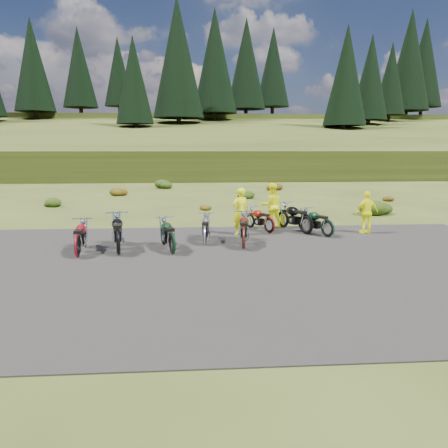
{
  "coord_description": "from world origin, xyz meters",
  "views": [
    {
      "loc": [
        -1.02,
        -14.21,
        3.39
      ],
      "look_at": [
        0.05,
        0.46,
        0.78
      ],
      "focal_mm": 35.0,
      "sensor_mm": 36.0,
      "label": 1
    }
  ],
  "objects": [
    {
      "name": "shrub_7",
      "position": [
        8.3,
        7.1,
        0.46
      ],
      "size": [
        1.56,
        1.56,
        0.92
      ],
      "primitive_type": "ellipsoid",
      "color": "#1C350D",
      "rests_on": "ground"
    },
    {
      "name": "conifer_24",
      "position": [
        9.0,
        68.0,
        18.16
      ],
      "size": [
        7.04,
        7.04,
        18.0
      ],
      "color": "black",
      "rests_on": "ground"
    },
    {
      "name": "motorcycle_7",
      "position": [
        4.04,
        1.57,
        0.0
      ],
      "size": [
        1.49,
        2.04,
        1.03
      ],
      "primitive_type": null,
      "rotation": [
        0.0,
        0.0,
        2.05
      ],
      "color": "#0E331C",
      "rests_on": "ground"
    },
    {
      "name": "conifer_19",
      "position": [
        -21.0,
        69.0,
        17.36
      ],
      "size": [
        6.16,
        6.16,
        16.0
      ],
      "color": "black",
      "rests_on": "ground"
    },
    {
      "name": "person_right_a",
      "position": [
        2.29,
        3.75,
        0.94
      ],
      "size": [
        1.0,
        0.82,
        1.87
      ],
      "primitive_type": "imported",
      "rotation": [
        0.0,
        0.0,
        3.27
      ],
      "color": "#E8ED0C",
      "rests_on": "ground"
    },
    {
      "name": "conifer_18",
      "position": [
        -27.0,
        63.0,
        16.66
      ],
      "size": [
        6.6,
        6.6,
        17.0
      ],
      "color": "black",
      "rests_on": "ground"
    },
    {
      "name": "person_middle",
      "position": [
        0.8,
        2.26,
        0.91
      ],
      "size": [
        0.79,
        0.67,
        1.83
      ],
      "primitive_type": "imported",
      "rotation": [
        0.0,
        0.0,
        3.56
      ],
      "color": "#E8ED0C",
      "rests_on": "ground"
    },
    {
      "name": "hill_slope",
      "position": [
        0.0,
        50.0,
        0.0
      ],
      "size": [
        300.0,
        45.97,
        9.37
      ],
      "primitive_type": null,
      "rotation": [
        0.14,
        0.0,
        0.0
      ],
      "color": "#323E14",
      "rests_on": "ground"
    },
    {
      "name": "motorcycle_1",
      "position": [
        -4.57,
        -0.84,
        0.0
      ],
      "size": [
        0.83,
        2.07,
        1.06
      ],
      "primitive_type": null,
      "rotation": [
        0.0,
        0.0,
        1.65
      ],
      "color": "maroon",
      "rests_on": "ground"
    },
    {
      "name": "shrub_2",
      "position": [
        -6.2,
        16.6,
        0.38
      ],
      "size": [
        1.3,
        1.3,
        0.77
      ],
      "primitive_type": "ellipsoid",
      "color": "#663C0C",
      "rests_on": "ground"
    },
    {
      "name": "motorcycle_6",
      "position": [
        1.99,
        2.53,
        0.0
      ],
      "size": [
        1.46,
        1.92,
        0.97
      ],
      "primitive_type": null,
      "rotation": [
        0.0,
        0.0,
        2.09
      ],
      "color": "maroon",
      "rests_on": "ground"
    },
    {
      "name": "conifer_23",
      "position": [
        3.0,
        62.0,
        17.47
      ],
      "size": [
        7.48,
        7.48,
        19.0
      ],
      "color": "black",
      "rests_on": "ground"
    },
    {
      "name": "shrub_3",
      "position": [
        -3.3,
        21.9,
        0.46
      ],
      "size": [
        1.56,
        1.56,
        0.92
      ],
      "primitive_type": "ellipsoid",
      "color": "#1C350D",
      "rests_on": "ground"
    },
    {
      "name": "conifer_27",
      "position": [
        27.0,
        55.0,
        14.06
      ],
      "size": [
        5.72,
        5.72,
        15.0
      ],
      "color": "black",
      "rests_on": "ground"
    },
    {
      "name": "gravel_pad",
      "position": [
        0.0,
        -2.0,
        0.0
      ],
      "size": [
        20.0,
        12.0,
        0.04
      ],
      "primitive_type": "cube",
      "color": "black",
      "rests_on": "ground"
    },
    {
      "name": "ground",
      "position": [
        0.0,
        0.0,
        0.0
      ],
      "size": [
        300.0,
        300.0,
        0.0
      ],
      "primitive_type": "plane",
      "color": "#364216",
      "rests_on": "ground"
    },
    {
      "name": "shrub_5",
      "position": [
        2.5,
        14.5,
        0.31
      ],
      "size": [
        1.03,
        1.03,
        0.61
      ],
      "primitive_type": "ellipsoid",
      "color": "#1C350D",
      "rests_on": "ground"
    },
    {
      "name": "conifer_21",
      "position": [
        -9.0,
        50.0,
        12.56
      ],
      "size": [
        5.28,
        5.28,
        14.0
      ],
      "color": "black",
      "rests_on": "ground"
    },
    {
      "name": "motorcycle_5",
      "position": [
        3.39,
        2.2,
        0.0
      ],
      "size": [
        1.63,
        2.33,
        1.16
      ],
      "primitive_type": null,
      "rotation": [
        0.0,
        0.0,
        2.02
      ],
      "color": "black",
      "rests_on": "ground"
    },
    {
      "name": "conifer_22",
      "position": [
        -3.0,
        56.0,
        16.77
      ],
      "size": [
        7.92,
        7.92,
        20.0
      ],
      "color": "black",
      "rests_on": "ground"
    },
    {
      "name": "shrub_6",
      "position": [
        5.4,
        19.8,
        0.38
      ],
      "size": [
        1.3,
        1.3,
        0.77
      ],
      "primitive_type": "ellipsoid",
      "color": "#663C0C",
      "rests_on": "ground"
    },
    {
      "name": "shrub_8",
      "position": [
        11.2,
        12.4,
        0.23
      ],
      "size": [
        0.77,
        0.77,
        0.45
      ],
      "primitive_type": "ellipsoid",
      "color": "#663C0C",
      "rests_on": "ground"
    },
    {
      "name": "motorcycle_2",
      "position": [
        -1.67,
        -0.66,
        0.0
      ],
      "size": [
        1.19,
        2.14,
        1.06
      ],
      "primitive_type": null,
      "rotation": [
        0.0,
        0.0,
        1.84
      ],
      "color": "black",
      "rests_on": "ground"
    },
    {
      "name": "motorcycle_4",
      "position": [
        0.67,
        -0.13,
        0.0
      ],
      "size": [
        0.98,
        2.23,
        1.13
      ],
      "primitive_type": null,
      "rotation": [
        0.0,
        0.0,
        1.45
      ],
      "color": "#50180D",
      "rests_on": "ground"
    },
    {
      "name": "hill_plateau",
      "position": [
        0.0,
        110.0,
        0.0
      ],
      "size": [
        300.0,
        90.0,
        9.17
      ],
      "primitive_type": "cube",
      "color": "#323E14",
      "rests_on": "ground"
    },
    {
      "name": "motorcycle_0",
      "position": [
        -3.36,
        -0.63,
        0.0
      ],
      "size": [
        1.17,
        2.41,
        1.21
      ],
      "primitive_type": null,
      "rotation": [
        0.0,
        0.0,
        1.75
      ],
      "color": "black",
      "rests_on": "ground"
    },
    {
      "name": "conifer_29",
      "position": [
        39.0,
        67.0,
        18.97
      ],
      "size": [
        7.92,
        7.92,
        20.0
      ],
      "color": "black",
      "rests_on": "ground"
    },
    {
      "name": "conifer_26",
      "position": [
        21.0,
        49.0,
        13.37
      ],
      "size": [
        6.16,
        6.16,
        16.0
      ],
      "color": "black",
      "rests_on": "ground"
    },
    {
      "name": "conifer_28",
      "position": [
        33.0,
        61.0,
        14.76
      ],
      "size": [
        5.28,
        5.28,
        14.0
      ],
      "color": "black",
      "rests_on": "ground"
    },
    {
      "name": "person_right_b",
      "position": [
        5.79,
        2.22,
        0.83
      ],
      "size": [
        1.03,
        0.57,
        1.67
      ],
      "primitive_type": "imported",
      "rotation": [
        0.0,
        0.0,
        3.32
      ],
      "color": "#E8ED0C",
      "rests_on": "ground"
    },
    {
      "name": "motorcycle_3",
      "position": [
        -0.6,
        0.62,
        0.0
      ],
      "size": [
        0.78,
        1.94,
        1.0
      ],
      "primitive_type": null,
      "rotation": [
        0.0,
        0.0,
        1.49
      ],
      "color": "silver",
      "rests_on": "ground"
    },
    {
      "name": "conifer_25",
      "position": [
        15.0,
        74.0,
        18.66
      ],
      "size": [
        6.6,
        6.6,
        17.0
      ],
      "color": "black",
      "rests_on": "ground"
    },
    {
      "name": "shrub_4",
      "position": [
        -0.4,
        9.2,
        0.23
      ],
      "size": [
        0.77,
        0.77,
        0.45
      ],
      "primitive_type": "ellipsoid",
      "color": "#663C0C",
      "rests_on": "ground"
    },
    {
      "name": "conifer_20",
      "position": [
        -15.0,
        75.0,
        17.65
      ],
      "size": [
        5.72,
        5.72,
        15.0
      ],
      "color": "black",
      "rests_on": "ground"
    },
    {
      "name": "shrub_1",
      "position": [
        -9.1,
        11.3,
        0.31
      ],
      "size": [
        1.03,
        1.03,
        0.61
      ],
      "primitive_type": "ellipsoid",
      "color": "#1C350D",
      "rests_on": "ground"
    },
    {
      "name": "conifer_30",
      "position": [
        45.0,
        73.0,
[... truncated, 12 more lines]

